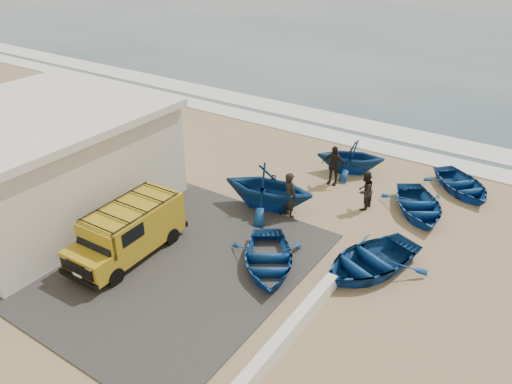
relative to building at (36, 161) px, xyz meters
The scene contains 17 objects.
ground 8.06m from the building, 14.93° to the left, with size 160.00×160.00×0.00m, color #9F855C.
slab 5.90m from the building, ahead, with size 12.00×10.00×0.05m, color #3B3936.
ocean 58.52m from the building, 82.63° to the left, with size 180.00×88.00×0.01m, color #385166.
surf_line 16.02m from the building, 61.82° to the left, with size 180.00×1.60×0.06m, color white.
surf_wash 18.25m from the building, 65.56° to the left, with size 180.00×2.20×0.04m, color white.
building is the anchor object (origin of this frame).
parapet 12.68m from the building, ahead, with size 0.35×6.00×0.55m, color silver.
van 5.65m from the building, ahead, with size 1.95×4.59×1.95m.
boat_near_left 10.44m from the building, ahead, with size 2.62×3.67×0.76m, color navy.
boat_near_right 13.74m from the building, 15.08° to the left, with size 2.92×4.09×0.85m, color navy.
boat_mid_left 9.53m from the building, 33.48° to the left, with size 3.34×3.87×2.04m, color navy.
boat_mid_right 15.83m from the building, 31.95° to the left, with size 2.62×3.67×0.76m, color navy.
boat_far_left 14.00m from the building, 47.96° to the left, with size 2.75×3.18×1.68m, color navy.
boat_far_right 18.36m from the building, 38.14° to the left, with size 2.51×3.51×0.73m, color navy.
fisherman_front 10.42m from the building, 30.02° to the left, with size 0.72×0.47×1.98m, color black.
fisherman_middle 13.58m from the building, 33.42° to the left, with size 0.84×0.65×1.73m, color black.
fisherman_back 12.76m from the building, 43.80° to the left, with size 1.11×0.46×1.89m, color black.
Camera 1 is at (10.20, -12.31, 10.82)m, focal length 35.00 mm.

